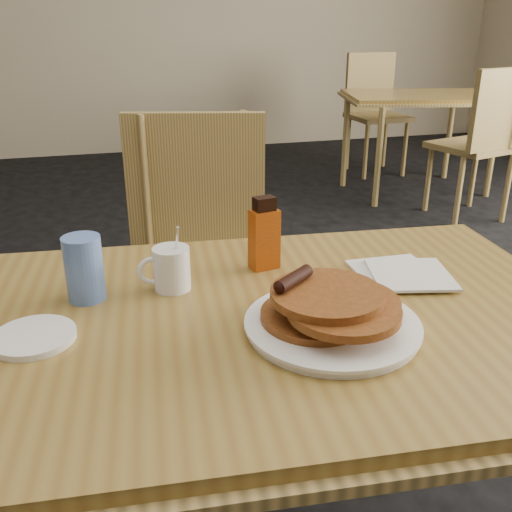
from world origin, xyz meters
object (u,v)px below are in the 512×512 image
Objects in this scene: neighbor_table at (422,100)px; chair_main_far at (204,244)px; pancake_plate at (332,315)px; chair_neighbor_far at (374,102)px; chair_neighbor_near at (484,132)px; coffee_mug at (170,268)px; blue_tumbler at (84,268)px; syrup_bottle at (264,236)px; main_table at (279,331)px.

chair_main_far is at bearing -133.34° from neighbor_table.
pancake_plate is (0.07, -0.86, 0.18)m from chair_main_far.
chair_neighbor_far is 1.01× the size of chair_neighbor_near.
chair_main_far is 3.17× the size of pancake_plate.
chair_neighbor_near is 3.17× the size of pancake_plate.
chair_neighbor_near is at bearing -90.94° from chair_neighbor_far.
chair_neighbor_near reaches higher than coffee_mug.
chair_main_far reaches higher than blue_tumbler.
neighbor_table is 9.15× the size of coffee_mug.
syrup_bottle is (-2.03, -3.50, 0.23)m from chair_neighbor_far.
chair_neighbor_near reaches higher than pancake_plate.
pancake_plate is at bearing -30.52° from blue_tumbler.
pancake_plate is 0.35m from coffee_mug.
chair_main_far is 0.99× the size of chair_neighbor_far.
neighbor_table is at bearing 42.38° from syrup_bottle.
chair_main_far is 7.62× the size of blue_tumbler.
chair_main_far reaches higher than main_table.
chair_neighbor_far is at bearing 69.38° from chair_main_far.
coffee_mug is at bearing 135.57° from pancake_plate.
main_table is 0.26m from coffee_mug.
chair_neighbor_near is 2.90m from syrup_bottle.
chair_neighbor_near is at bearing 62.41° from coffee_mug.
blue_tumbler reaches higher than main_table.
chair_main_far is at bearing -127.56° from chair_neighbor_far.
main_table is 3.07m from chair_neighbor_near.
syrup_bottle reaches higher than neighbor_table.
syrup_bottle reaches higher than main_table.
coffee_mug is at bearing 139.41° from main_table.
chair_main_far is at bearing -160.16° from chair_neighbor_near.
chair_neighbor_near is at bearing 48.86° from pancake_plate.
coffee_mug reaches higher than main_table.
neighbor_table is at bearing 61.12° from chair_main_far.
pancake_plate is at bearing -94.07° from syrup_bottle.
chair_neighbor_near is 3.22m from blue_tumbler.
pancake_plate is 2.41× the size of blue_tumbler.
chair_neighbor_near is 3.09m from coffee_mug.
chair_main_far reaches higher than pancake_plate.
neighbor_table is 3.68m from pancake_plate.
neighbor_table is 1.29× the size of chair_neighbor_far.
blue_tumbler is (-0.35, -0.62, 0.22)m from chair_main_far.
blue_tumbler is at bearing -159.93° from coffee_mug.
chair_neighbor_near reaches higher than main_table.
pancake_plate is 0.31m from syrup_bottle.
pancake_plate is at bearing -146.06° from chair_neighbor_near.
pancake_plate is at bearing -24.32° from coffee_mug.
pancake_plate is 2.23× the size of coffee_mug.
syrup_bottle is (0.21, 0.05, 0.03)m from coffee_mug.
coffee_mug is (-2.28, -2.08, 0.20)m from chair_neighbor_near.
chair_neighbor_far reaches higher than pancake_plate.
main_table is at bearing -75.22° from chair_main_far.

